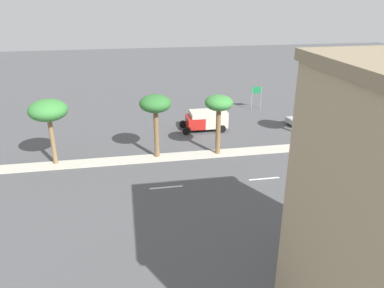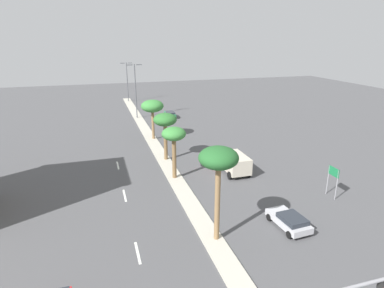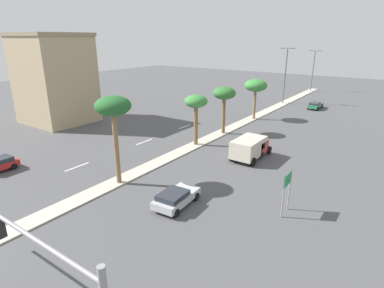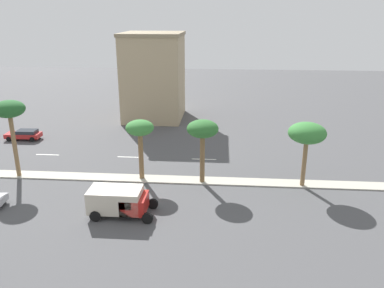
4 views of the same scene
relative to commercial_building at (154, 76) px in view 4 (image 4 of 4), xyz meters
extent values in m
plane|color=#4C4C4F|center=(23.91, 7.62, -6.60)|extent=(160.00, 160.00, 0.00)
cube|color=#B7B2A3|center=(23.91, 16.44, -6.54)|extent=(1.80, 79.33, 0.12)
cube|color=silver|center=(17.86, -9.84, -6.59)|extent=(0.20, 2.80, 0.01)
cube|color=silver|center=(17.86, 0.01, -6.59)|extent=(0.20, 2.80, 0.01)
cube|color=silver|center=(17.86, 8.74, -6.59)|extent=(0.20, 2.80, 0.01)
cube|color=tan|center=(0.00, 0.00, -0.27)|extent=(9.64, 8.71, 12.66)
cube|color=gray|center=(0.00, 0.00, 6.32)|extent=(9.94, 9.01, 0.50)
cylinder|color=olive|center=(24.24, -9.97, -3.24)|extent=(0.43, 0.43, 6.47)
ellipsoid|color=#235B28|center=(24.24, -9.97, 0.53)|extent=(3.06, 3.06, 1.68)
cylinder|color=brown|center=(23.88, 2.77, -4.07)|extent=(0.48, 0.48, 4.82)
ellipsoid|color=#387F38|center=(23.88, 2.77, -1.18)|extent=(2.74, 2.74, 1.51)
cylinder|color=brown|center=(24.22, 8.89, -4.02)|extent=(0.47, 0.47, 4.91)
ellipsoid|color=#2D6B2D|center=(24.22, 8.89, -1.04)|extent=(3.03, 3.03, 1.67)
cylinder|color=olive|center=(24.31, 18.61, -4.14)|extent=(0.42, 0.42, 4.67)
ellipsoid|color=#387F38|center=(24.31, 18.61, -1.19)|extent=(3.53, 3.53, 1.94)
cube|color=red|center=(12.51, -15.45, -5.99)|extent=(1.93, 4.53, 0.58)
cube|color=#262B33|center=(12.49, -14.89, -5.49)|extent=(1.69, 2.51, 0.42)
cylinder|color=black|center=(13.41, -16.99, -6.28)|extent=(0.24, 0.65, 0.64)
cylinder|color=black|center=(11.71, -17.04, -6.28)|extent=(0.24, 0.65, 0.64)
cylinder|color=black|center=(13.31, -13.85, -6.28)|extent=(0.24, 0.65, 0.64)
cylinder|color=black|center=(11.61, -13.91, -6.28)|extent=(0.24, 0.65, 0.64)
cylinder|color=black|center=(29.81, -8.63, -6.28)|extent=(0.27, 0.65, 0.64)
cube|color=#B21E19|center=(31.18, 3.68, -5.48)|extent=(2.47, 2.02, 1.32)
cube|color=beige|center=(31.18, 2.10, -5.22)|extent=(2.47, 4.29, 1.86)
cylinder|color=black|center=(29.95, 4.98, -6.15)|extent=(0.28, 0.90, 0.90)
cylinder|color=black|center=(32.42, 4.98, -6.15)|extent=(0.28, 0.90, 0.90)
cylinder|color=black|center=(29.95, 0.71, -6.15)|extent=(0.28, 0.90, 0.90)
cylinder|color=black|center=(32.42, 0.71, -6.15)|extent=(0.28, 0.90, 0.90)
camera|label=1|loc=(-9.81, 11.58, 8.68)|focal=34.79mm
camera|label=2|loc=(15.74, -31.24, 9.15)|focal=30.55mm
camera|label=3|loc=(44.36, -27.12, 5.92)|focal=29.26mm
camera|label=4|loc=(59.31, 10.70, 9.45)|focal=36.23mm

